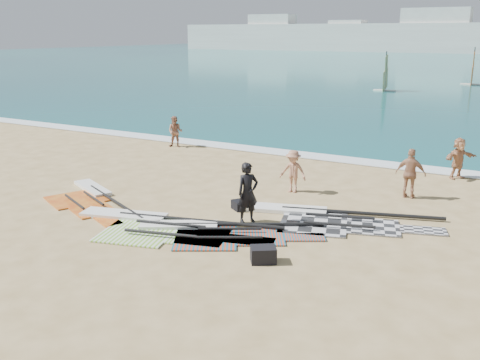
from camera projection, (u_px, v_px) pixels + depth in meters
The scene contains 16 objects.
ground at pixel (181, 257), 13.60m from camera, with size 300.00×300.00×0.00m, color tan.
surf_line at pixel (340, 160), 23.96m from camera, with size 300.00×1.20×0.04m, color white.
far_town at pixel (451, 36), 146.09m from camera, with size 160.00×8.00×12.00m.
rig_grey at pixel (324, 217), 16.35m from camera, with size 6.26×3.43×0.20m.
rig_green at pixel (156, 225), 15.72m from camera, with size 6.49×3.39×0.20m.
rig_orange at pixel (214, 231), 15.20m from camera, with size 5.32×3.68×0.20m.
rig_red at pixel (91, 198), 18.32m from camera, with size 4.94×3.52×0.20m.
gear_bag_near at pixel (263, 255), 13.25m from camera, with size 0.62×0.45×0.40m, color black.
gear_bag_far at pixel (239, 205), 17.20m from camera, with size 0.49×0.35×0.30m, color black.
person_wetsuit at pixel (248, 193), 15.87m from camera, with size 0.67×0.44×1.84m, color black.
beachgoer_left at pixel (175, 132), 26.47m from camera, with size 0.75×0.58×1.54m, color #9F684F.
beachgoer_mid at pixel (293, 171), 18.93m from camera, with size 0.99×0.57×1.53m, color #AA7357.
beachgoer_back at pixel (411, 174), 18.25m from camera, with size 1.01×0.42×1.73m, color #A97555.
beachgoer_right at pixel (458, 158), 20.71m from camera, with size 1.50×0.48×1.62m, color tan.
windsurfer_left at pixel (385, 79), 51.47m from camera, with size 2.15×2.58×3.85m.
windsurfer_centre at pixel (472, 74), 57.52m from camera, with size 2.25×2.72×4.06m.
Camera 1 is at (7.43, -10.27, 5.52)m, focal length 40.00 mm.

